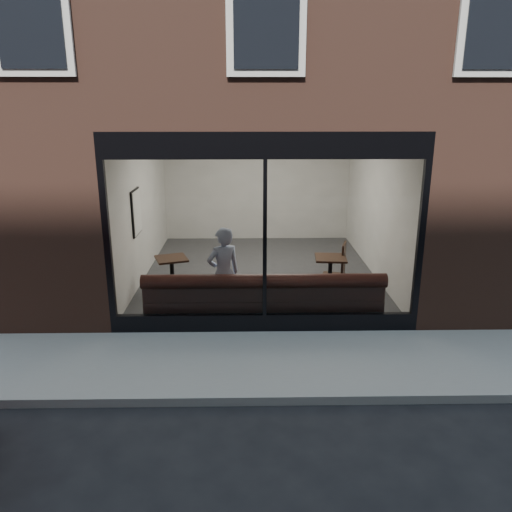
{
  "coord_description": "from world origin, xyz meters",
  "views": [
    {
      "loc": [
        -0.28,
        -5.46,
        3.56
      ],
      "look_at": [
        -0.13,
        2.4,
        1.19
      ],
      "focal_mm": 35.0,
      "sensor_mm": 36.0,
      "label": 1
    }
  ],
  "objects_px": {
    "banquette": "(264,309)",
    "person": "(224,273)",
    "cafe_table_left": "(171,259)",
    "cafe_table_right": "(331,258)",
    "cafe_chair_right": "(333,276)"
  },
  "relations": [
    {
      "from": "banquette",
      "to": "cafe_table_left",
      "type": "distance_m",
      "value": 2.22
    },
    {
      "from": "cafe_chair_right",
      "to": "cafe_table_left",
      "type": "bearing_deg",
      "value": 22.86
    },
    {
      "from": "cafe_table_left",
      "to": "cafe_table_right",
      "type": "bearing_deg",
      "value": -0.22
    },
    {
      "from": "cafe_table_right",
      "to": "banquette",
      "type": "bearing_deg",
      "value": -136.38
    },
    {
      "from": "banquette",
      "to": "cafe_table_right",
      "type": "xyz_separation_m",
      "value": [
        1.34,
        1.28,
        0.52
      ]
    },
    {
      "from": "cafe_table_left",
      "to": "cafe_chair_right",
      "type": "bearing_deg",
      "value": 6.06
    },
    {
      "from": "banquette",
      "to": "cafe_chair_right",
      "type": "height_order",
      "value": "banquette"
    },
    {
      "from": "person",
      "to": "cafe_table_left",
      "type": "xyz_separation_m",
      "value": [
        -1.06,
        1.11,
        -0.07
      ]
    },
    {
      "from": "cafe_table_left",
      "to": "cafe_chair_right",
      "type": "relative_size",
      "value": 1.26
    },
    {
      "from": "person",
      "to": "cafe_table_right",
      "type": "distance_m",
      "value": 2.3
    },
    {
      "from": "person",
      "to": "cafe_chair_right",
      "type": "distance_m",
      "value": 2.66
    },
    {
      "from": "banquette",
      "to": "person",
      "type": "height_order",
      "value": "person"
    },
    {
      "from": "cafe_table_left",
      "to": "cafe_chair_right",
      "type": "height_order",
      "value": "cafe_table_left"
    },
    {
      "from": "cafe_chair_right",
      "to": "person",
      "type": "bearing_deg",
      "value": 50.71
    },
    {
      "from": "cafe_table_right",
      "to": "person",
      "type": "bearing_deg",
      "value": -151.58
    }
  ]
}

